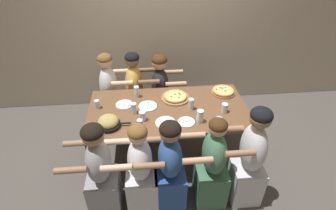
{
  "coord_description": "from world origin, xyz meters",
  "views": [
    {
      "loc": [
        -0.23,
        -2.48,
        2.6
      ],
      "look_at": [
        0.0,
        0.0,
        0.84
      ],
      "focal_mm": 28.0,
      "sensor_mm": 36.0,
      "label": 1
    }
  ],
  "objects_px": {
    "empty_plate_a": "(186,122)",
    "drinking_glass_f": "(140,125)",
    "drinking_glass_h": "(97,105)",
    "drinking_glass_g": "(142,116)",
    "drinking_glass_d": "(134,109)",
    "empty_plate_c": "(148,106)",
    "drinking_glass_e": "(137,92)",
    "diner_far_midleft": "(135,95)",
    "pizza_board_main": "(175,97)",
    "diner_near_left": "(101,174)",
    "diner_far_left": "(111,96)",
    "drinking_glass_a": "(191,104)",
    "skillet_bowl": "(109,122)",
    "diner_near_midright": "(212,167)",
    "diner_near_midleft": "(141,173)",
    "drinking_glass_b": "(219,122)",
    "drinking_glass_c": "(200,117)",
    "drinking_glass_i": "(224,108)",
    "diner_near_right": "(250,160)",
    "diner_near_center": "(170,169)",
    "pizza_board_second": "(223,91)",
    "empty_plate_d": "(165,123)",
    "diner_far_center": "(160,94)",
    "empty_plate_b": "(124,105)"
  },
  "relations": [
    {
      "from": "empty_plate_a",
      "to": "drinking_glass_f",
      "type": "height_order",
      "value": "drinking_glass_f"
    },
    {
      "from": "drinking_glass_h",
      "to": "drinking_glass_g",
      "type": "bearing_deg",
      "value": -28.2
    },
    {
      "from": "drinking_glass_d",
      "to": "drinking_glass_f",
      "type": "xyz_separation_m",
      "value": [
        0.07,
        -0.29,
        -0.0
      ]
    },
    {
      "from": "empty_plate_c",
      "to": "drinking_glass_e",
      "type": "bearing_deg",
      "value": 119.48
    },
    {
      "from": "drinking_glass_e",
      "to": "diner_far_midleft",
      "type": "xyz_separation_m",
      "value": [
        -0.04,
        0.4,
        -0.3
      ]
    },
    {
      "from": "pizza_board_main",
      "to": "diner_near_left",
      "type": "distance_m",
      "value": 1.26
    },
    {
      "from": "empty_plate_c",
      "to": "diner_far_left",
      "type": "distance_m",
      "value": 0.85
    },
    {
      "from": "empty_plate_c",
      "to": "drinking_glass_a",
      "type": "distance_m",
      "value": 0.51
    },
    {
      "from": "pizza_board_main",
      "to": "skillet_bowl",
      "type": "bearing_deg",
      "value": -148.41
    },
    {
      "from": "diner_near_midright",
      "to": "diner_near_midleft",
      "type": "height_order",
      "value": "diner_near_midright"
    },
    {
      "from": "skillet_bowl",
      "to": "diner_far_left",
      "type": "relative_size",
      "value": 0.3
    },
    {
      "from": "diner_near_left",
      "to": "drinking_glass_a",
      "type": "bearing_deg",
      "value": -56.46
    },
    {
      "from": "drinking_glass_f",
      "to": "drinking_glass_b",
      "type": "bearing_deg",
      "value": -0.86
    },
    {
      "from": "drinking_glass_c",
      "to": "diner_far_left",
      "type": "distance_m",
      "value": 1.48
    },
    {
      "from": "drinking_glass_a",
      "to": "diner_far_left",
      "type": "height_order",
      "value": "diner_far_left"
    },
    {
      "from": "drinking_glass_i",
      "to": "diner_near_midleft",
      "type": "bearing_deg",
      "value": -149.79
    },
    {
      "from": "drinking_glass_g",
      "to": "diner_near_right",
      "type": "bearing_deg",
      "value": -24.97
    },
    {
      "from": "pizza_board_main",
      "to": "drinking_glass_h",
      "type": "relative_size",
      "value": 3.42
    },
    {
      "from": "pizza_board_main",
      "to": "diner_near_center",
      "type": "xyz_separation_m",
      "value": [
        -0.16,
        -0.9,
        -0.29
      ]
    },
    {
      "from": "pizza_board_main",
      "to": "diner_near_midleft",
      "type": "xyz_separation_m",
      "value": [
        -0.45,
        -0.9,
        -0.31
      ]
    },
    {
      "from": "drinking_glass_c",
      "to": "drinking_glass_h",
      "type": "distance_m",
      "value": 1.21
    },
    {
      "from": "empty_plate_c",
      "to": "diner_far_left",
      "type": "xyz_separation_m",
      "value": [
        -0.52,
        0.63,
        -0.24
      ]
    },
    {
      "from": "pizza_board_second",
      "to": "skillet_bowl",
      "type": "xyz_separation_m",
      "value": [
        -1.39,
        -0.54,
        0.03
      ]
    },
    {
      "from": "empty_plate_a",
      "to": "pizza_board_second",
      "type": "bearing_deg",
      "value": 44.65
    },
    {
      "from": "drinking_glass_g",
      "to": "empty_plate_d",
      "type": "bearing_deg",
      "value": -17.19
    },
    {
      "from": "skillet_bowl",
      "to": "diner_far_midleft",
      "type": "xyz_separation_m",
      "value": [
        0.25,
        0.96,
        -0.29
      ]
    },
    {
      "from": "diner_far_center",
      "to": "diner_far_left",
      "type": "bearing_deg",
      "value": -90.0
    },
    {
      "from": "drinking_glass_e",
      "to": "diner_far_midleft",
      "type": "distance_m",
      "value": 0.5
    },
    {
      "from": "pizza_board_second",
      "to": "diner_near_center",
      "type": "height_order",
      "value": "diner_near_center"
    },
    {
      "from": "empty_plate_d",
      "to": "empty_plate_a",
      "type": "bearing_deg",
      "value": -2.96
    },
    {
      "from": "drinking_glass_f",
      "to": "diner_far_left",
      "type": "xyz_separation_m",
      "value": [
        -0.43,
        1.04,
        -0.29
      ]
    },
    {
      "from": "drinking_glass_b",
      "to": "drinking_glass_a",
      "type": "bearing_deg",
      "value": 126.91
    },
    {
      "from": "diner_near_right",
      "to": "diner_near_midleft",
      "type": "bearing_deg",
      "value": 90.0
    },
    {
      "from": "diner_near_center",
      "to": "diner_near_midleft",
      "type": "distance_m",
      "value": 0.29
    },
    {
      "from": "diner_near_right",
      "to": "pizza_board_main",
      "type": "bearing_deg",
      "value": 36.77
    },
    {
      "from": "diner_near_midright",
      "to": "drinking_glass_a",
      "type": "bearing_deg",
      "value": 10.75
    },
    {
      "from": "empty_plate_d",
      "to": "pizza_board_second",
      "type": "bearing_deg",
      "value": 34.49
    },
    {
      "from": "diner_near_left",
      "to": "diner_near_right",
      "type": "bearing_deg",
      "value": -90.0
    },
    {
      "from": "drinking_glass_b",
      "to": "drinking_glass_d",
      "type": "relative_size",
      "value": 0.78
    },
    {
      "from": "drinking_glass_f",
      "to": "diner_near_midleft",
      "type": "relative_size",
      "value": 0.11
    },
    {
      "from": "diner_near_midleft",
      "to": "diner_far_left",
      "type": "bearing_deg",
      "value": 16.64
    },
    {
      "from": "drinking_glass_b",
      "to": "diner_near_left",
      "type": "relative_size",
      "value": 0.09
    },
    {
      "from": "empty_plate_a",
      "to": "diner_far_left",
      "type": "distance_m",
      "value": 1.37
    },
    {
      "from": "drinking_glass_d",
      "to": "empty_plate_b",
      "type": "bearing_deg",
      "value": 125.72
    },
    {
      "from": "pizza_board_second",
      "to": "diner_far_left",
      "type": "xyz_separation_m",
      "value": [
        -1.49,
        0.42,
        -0.26
      ]
    },
    {
      "from": "diner_far_left",
      "to": "diner_near_left",
      "type": "xyz_separation_m",
      "value": [
        0.02,
        -1.39,
        -0.02
      ]
    },
    {
      "from": "drinking_glass_e",
      "to": "empty_plate_c",
      "type": "bearing_deg",
      "value": -60.52
    },
    {
      "from": "diner_near_midright",
      "to": "drinking_glass_d",
      "type": "bearing_deg",
      "value": 50.64
    },
    {
      "from": "drinking_glass_e",
      "to": "diner_near_right",
      "type": "height_order",
      "value": "diner_near_right"
    },
    {
      "from": "empty_plate_d",
      "to": "diner_near_center",
      "type": "distance_m",
      "value": 0.5
    }
  ]
}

